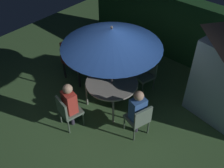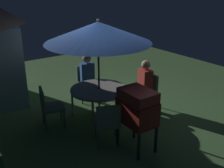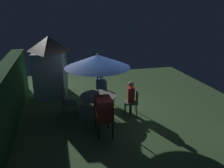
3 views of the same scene
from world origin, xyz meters
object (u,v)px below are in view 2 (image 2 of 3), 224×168
Objects in this scene: chair_toward_house at (108,121)px; chair_far_side at (87,80)px; chair_toward_hedge at (49,105)px; chair_near_shed at (148,89)px; patio_umbrella at (98,32)px; bbq_grill at (137,108)px; person_in_red at (145,79)px; patio_table at (99,91)px; person_in_blue at (87,72)px.

chair_far_side is at bearing -20.85° from chair_toward_house.
chair_near_shed is at bearing -103.23° from chair_toward_hedge.
bbq_grill is (-1.43, 0.10, -1.16)m from patio_umbrella.
bbq_grill is 0.95× the size of person_in_red.
patio_umbrella is at bearing -104.86° from chair_toward_hedge.
patio_umbrella is 2.54× the size of chair_far_side.
patio_table is 1.03× the size of person_in_blue.
chair_toward_hedge is at bearing 25.14° from chair_toward_house.
patio_umbrella is 1.71m from person_in_red.
patio_umbrella reaches higher than person_in_blue.
bbq_grill is at bearing 170.50° from person_in_blue.
chair_near_shed and chair_toward_hedge have the same top height.
person_in_blue is at bearing -9.50° from bbq_grill.
chair_far_side is 2.31m from chair_toward_house.
chair_toward_house is at bearing -154.86° from chair_toward_hedge.
chair_near_shed is 0.28m from person_in_red.
patio_table is at bearing -104.86° from chair_toward_hedge.
chair_toward_house is (-1.03, 0.48, -0.16)m from patio_table.
chair_far_side is 0.28m from person_in_blue.
bbq_grill is 1.33× the size of chair_far_side.
patio_umbrella is at bearing 163.23° from person_in_blue.
patio_umbrella is (-0.00, 0.00, 1.33)m from patio_table.
patio_table is at bearing 163.23° from chair_far_side.
chair_toward_hedge is (1.72, 1.01, -0.33)m from bbq_grill.
person_in_blue is (1.05, -0.32, 0.10)m from patio_table.
chair_toward_house is at bearing 158.99° from person_in_blue.
person_in_red reaches higher than chair_toward_house.
person_in_red is at bearing -64.49° from chair_toward_house.
patio_table is 1.10m from person_in_blue.
person_in_red is at bearing -103.29° from chair_toward_hedge.
person_in_blue reaches higher than bbq_grill.
person_in_red is (0.79, -1.65, 0.26)m from chair_toward_house.
chair_toward_hedge is 0.71× the size of person_in_red.
bbq_grill is 0.95× the size of person_in_blue.
patio_table is at bearing 163.23° from person_in_blue.
chair_toward_hedge is (-0.84, 1.45, 0.00)m from chair_far_side.
patio_umbrella is at bearing -3.96° from bbq_grill.
patio_umbrella is 1.87m from chair_toward_hedge.
chair_near_shed is 1.00× the size of chair_far_side.
chair_toward_house is 1.85m from person_in_red.
patio_umbrella reaches higher than chair_toward_hedge.
bbq_grill is 2.02m from chair_toward_hedge.
bbq_grill is at bearing 176.04° from patio_table.
patio_umbrella is 1.84m from bbq_grill.
chair_toward_hedge is at bearing 76.71° from person_in_red.
chair_near_shed is at bearing -101.78° from patio_table.
bbq_grill is at bearing 170.26° from chair_far_side.
patio_table is at bearing 0.00° from patio_umbrella.
person_in_red is at bearing 78.22° from chair_near_shed.
chair_far_side is (2.56, -0.44, -0.33)m from bbq_grill.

